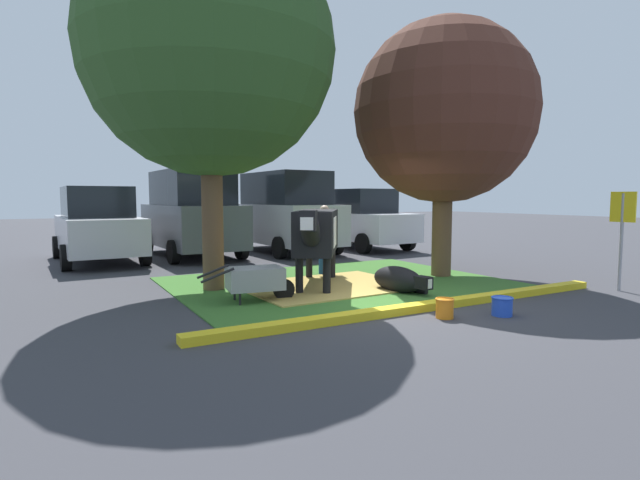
% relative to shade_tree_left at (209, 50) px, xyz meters
% --- Properties ---
extents(ground_plane, '(80.00, 80.00, 0.00)m').
position_rel_shade_tree_left_xyz_m(ground_plane, '(2.00, -2.54, -4.38)').
color(ground_plane, '#38383D').
extents(grass_island, '(6.49, 5.03, 0.02)m').
position_rel_shade_tree_left_xyz_m(grass_island, '(2.43, -0.55, -4.37)').
color(grass_island, '#386B28').
rests_on(grass_island, ground).
extents(curb_yellow, '(7.69, 0.24, 0.12)m').
position_rel_shade_tree_left_xyz_m(curb_yellow, '(2.43, -3.21, -4.32)').
color(curb_yellow, yellow).
rests_on(curb_yellow, ground).
extents(hay_bedding, '(3.30, 2.54, 0.04)m').
position_rel_shade_tree_left_xyz_m(hay_bedding, '(1.99, -0.83, -4.36)').
color(hay_bedding, tan).
rests_on(hay_bedding, ground).
extents(shade_tree_left, '(4.56, 4.56, 6.68)m').
position_rel_shade_tree_left_xyz_m(shade_tree_left, '(0.00, 0.00, 0.00)').
color(shade_tree_left, brown).
rests_on(shade_tree_left, ground).
extents(shade_tree_right, '(3.89, 3.89, 5.51)m').
position_rel_shade_tree_left_xyz_m(shade_tree_right, '(4.87, -0.87, -0.83)').
color(shade_tree_right, brown).
rests_on(shade_tree_right, ground).
extents(cow_holstein, '(2.08, 2.79, 1.53)m').
position_rel_shade_tree_left_xyz_m(cow_holstein, '(1.81, -0.72, -3.31)').
color(cow_holstein, black).
rests_on(cow_holstein, ground).
extents(calf_lying, '(0.65, 1.33, 0.48)m').
position_rel_shade_tree_left_xyz_m(calf_lying, '(2.88, -1.90, -4.14)').
color(calf_lying, black).
rests_on(calf_lying, ground).
extents(person_handler, '(0.52, 0.34, 1.56)m').
position_rel_shade_tree_left_xyz_m(person_handler, '(2.75, 0.62, -3.55)').
color(person_handler, '#23478C').
rests_on(person_handler, ground).
extents(wheelbarrow, '(1.62, 0.72, 0.63)m').
position_rel_shade_tree_left_xyz_m(wheelbarrow, '(0.30, -1.39, -4.00)').
color(wheelbarrow, gray).
rests_on(wheelbarrow, ground).
extents(parking_sign, '(0.07, 0.44, 1.84)m').
position_rel_shade_tree_left_xyz_m(parking_sign, '(6.57, -3.77, -3.08)').
color(parking_sign, '#99999E').
rests_on(parking_sign, ground).
extents(bucket_orange, '(0.28, 0.28, 0.29)m').
position_rel_shade_tree_left_xyz_m(bucket_orange, '(2.26, -3.73, -4.23)').
color(bucket_orange, orange).
rests_on(bucket_orange, ground).
extents(bucket_blue, '(0.32, 0.32, 0.28)m').
position_rel_shade_tree_left_xyz_m(bucket_blue, '(3.10, -4.04, -4.24)').
color(bucket_blue, blue).
rests_on(bucket_blue, ground).
extents(sedan_silver, '(2.17, 4.47, 2.02)m').
position_rel_shade_tree_left_xyz_m(sedan_silver, '(-1.50, 5.47, -3.40)').
color(sedan_silver, silver).
rests_on(sedan_silver, ground).
extents(suv_dark_grey, '(2.28, 4.68, 2.52)m').
position_rel_shade_tree_left_xyz_m(suv_dark_grey, '(1.04, 5.55, -3.11)').
color(suv_dark_grey, '#4C5156').
rests_on(suv_dark_grey, ground).
extents(suv_black, '(2.28, 4.68, 2.52)m').
position_rel_shade_tree_left_xyz_m(suv_black, '(3.92, 5.20, -3.11)').
color(suv_black, '#B7B7BC').
rests_on(suv_black, ground).
extents(hatchback_white, '(2.17, 4.47, 2.02)m').
position_rel_shade_tree_left_xyz_m(hatchback_white, '(6.65, 5.01, -3.40)').
color(hatchback_white, silver).
rests_on(hatchback_white, ground).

